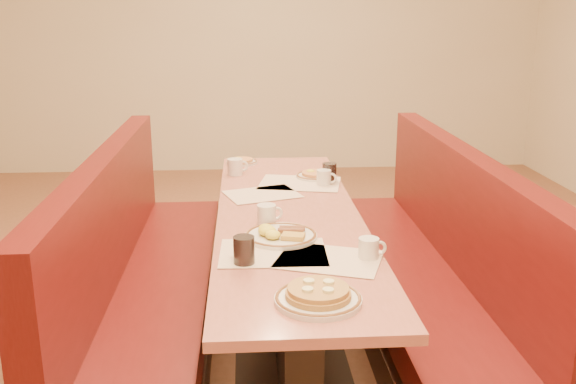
{
  "coord_description": "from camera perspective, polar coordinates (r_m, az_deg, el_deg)",
  "views": [
    {
      "loc": [
        -0.21,
        -3.01,
        1.72
      ],
      "look_at": [
        0.0,
        0.04,
        0.85
      ],
      "focal_mm": 40.0,
      "sensor_mm": 36.0,
      "label": 1
    }
  ],
  "objects": [
    {
      "name": "extra_plate_mid",
      "position": [
        3.84,
        2.48,
        1.5
      ],
      "size": [
        0.24,
        0.24,
        0.05
      ],
      "rotation": [
        0.0,
        0.0,
        -0.02
      ],
      "color": "silver",
      "rests_on": "diner_table"
    },
    {
      "name": "booth_right",
      "position": [
        3.43,
        12.46,
        -7.84
      ],
      "size": [
        0.55,
        2.5,
        1.05
      ],
      "color": "#4C3326",
      "rests_on": "ground"
    },
    {
      "name": "eggs_plate",
      "position": [
        2.82,
        -0.72,
        -3.84
      ],
      "size": [
        0.32,
        0.32,
        0.06
      ],
      "rotation": [
        0.0,
        0.0,
        -0.26
      ],
      "color": "silver",
      "rests_on": "diner_table"
    },
    {
      "name": "pancake_plate",
      "position": [
        2.23,
        2.7,
        -9.24
      ],
      "size": [
        0.3,
        0.3,
        0.07
      ],
      "rotation": [
        0.0,
        0.0,
        0.19
      ],
      "color": "silver",
      "rests_on": "diner_table"
    },
    {
      "name": "soda_tumbler_near",
      "position": [
        2.54,
        -3.93,
        -5.22
      ],
      "size": [
        0.08,
        0.08,
        0.12
      ],
      "color": "black",
      "rests_on": "diner_table"
    },
    {
      "name": "coffee_mug_d",
      "position": [
        3.92,
        -4.68,
        2.27
      ],
      "size": [
        0.13,
        0.09,
        0.1
      ],
      "rotation": [
        0.0,
        0.0,
        0.29
      ],
      "color": "silver",
      "rests_on": "diner_table"
    },
    {
      "name": "soda_tumbler_mid",
      "position": [
        3.75,
        3.7,
        1.72
      ],
      "size": [
        0.08,
        0.08,
        0.11
      ],
      "color": "black",
      "rests_on": "diner_table"
    },
    {
      "name": "placemat_far_left",
      "position": [
        3.49,
        -2.31,
        -0.19
      ],
      "size": [
        0.45,
        0.39,
        0.0
      ],
      "primitive_type": "cube",
      "rotation": [
        0.0,
        0.0,
        0.33
      ],
      "color": "beige",
      "rests_on": "diner_table"
    },
    {
      "name": "coffee_mug_b",
      "position": [
        3.0,
        -1.86,
        -1.99
      ],
      "size": [
        0.13,
        0.09,
        0.1
      ],
      "rotation": [
        0.0,
        0.0,
        0.28
      ],
      "color": "silver",
      "rests_on": "diner_table"
    },
    {
      "name": "ground",
      "position": [
        3.47,
        0.05,
        -13.83
      ],
      "size": [
        8.0,
        8.0,
        0.0
      ],
      "primitive_type": "plane",
      "color": "#9E6647",
      "rests_on": "ground"
    },
    {
      "name": "placemat_near_left",
      "position": [
        2.66,
        -1.34,
        -5.39
      ],
      "size": [
        0.45,
        0.34,
        0.0
      ],
      "primitive_type": "cube",
      "rotation": [
        0.0,
        0.0,
        -0.03
      ],
      "color": "beige",
      "rests_on": "diner_table"
    },
    {
      "name": "diner_table",
      "position": [
        3.3,
        0.05,
        -8.18
      ],
      "size": [
        0.7,
        2.5,
        0.75
      ],
      "color": "black",
      "rests_on": "ground"
    },
    {
      "name": "coffee_mug_c",
      "position": [
        3.68,
        3.25,
        1.3
      ],
      "size": [
        0.12,
        0.08,
        0.09
      ],
      "rotation": [
        0.0,
        0.0,
        -0.34
      ],
      "color": "silver",
      "rests_on": "diner_table"
    },
    {
      "name": "placemat_far_right",
      "position": [
        3.71,
        1.06,
        0.8
      ],
      "size": [
        0.52,
        0.43,
        0.0
      ],
      "primitive_type": "cube",
      "rotation": [
        0.0,
        0.0,
        -0.2
      ],
      "color": "beige",
      "rests_on": "diner_table"
    },
    {
      "name": "extra_plate_far",
      "position": [
        4.22,
        -4.12,
        2.74
      ],
      "size": [
        0.2,
        0.2,
        0.04
      ],
      "rotation": [
        0.0,
        0.0,
        -0.26
      ],
      "color": "silver",
      "rests_on": "diner_table"
    },
    {
      "name": "placemat_near_right",
      "position": [
        2.6,
        3.67,
        -5.99
      ],
      "size": [
        0.48,
        0.42,
        0.0
      ],
      "primitive_type": "cube",
      "rotation": [
        0.0,
        0.0,
        -0.34
      ],
      "color": "beige",
      "rests_on": "diner_table"
    },
    {
      "name": "coffee_mug_a",
      "position": [
        2.61,
        7.25,
        -4.98
      ],
      "size": [
        0.12,
        0.08,
        0.09
      ],
      "rotation": [
        0.0,
        0.0,
        0.08
      ],
      "color": "silver",
      "rests_on": "diner_table"
    },
    {
      "name": "booth_left",
      "position": [
        3.34,
        -12.72,
        -8.54
      ],
      "size": [
        0.55,
        2.5,
        1.05
      ],
      "color": "#4C3326",
      "rests_on": "ground"
    }
  ]
}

